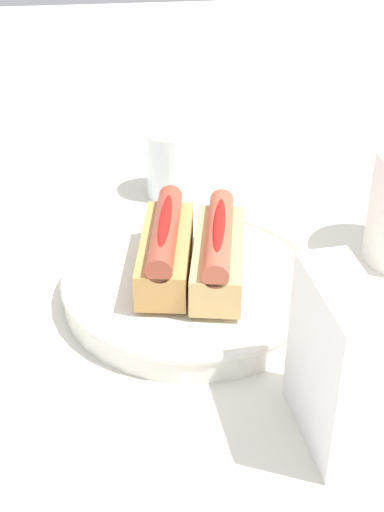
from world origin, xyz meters
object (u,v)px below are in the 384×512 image
serving_bowl (192,284)px  napkin_box (336,364)px  hotdog_front (166,247)px  water_glass (172,166)px  hotdog_back (219,252)px

serving_bowl → napkin_box: bearing=24.6°
napkin_box → hotdog_front: bearing=-155.9°
water_glass → napkin_box: 0.45m
serving_bowl → napkin_box: (0.20, 0.09, 0.06)m
hotdog_front → water_glass: bearing=173.4°
hotdog_front → hotdog_back: size_ratio=1.00×
serving_bowl → water_glass: (-0.23, -0.00, 0.02)m
hotdog_front → water_glass: hotdog_front is taller
serving_bowl → hotdog_front: bearing=-105.3°
hotdog_back → serving_bowl: bearing=-105.3°
serving_bowl → water_glass: 0.24m
hotdog_front → serving_bowl: bearing=74.7°
hotdog_front → hotdog_back: (0.01, 0.05, 0.00)m
hotdog_front → napkin_box: 0.24m
hotdog_back → napkin_box: 0.21m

